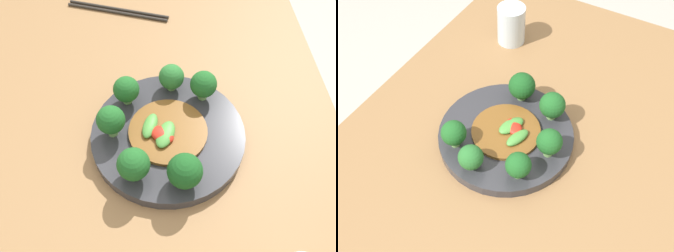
{
  "view_description": "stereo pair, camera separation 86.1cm",
  "coord_description": "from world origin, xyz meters",
  "views": [
    {
      "loc": [
        -0.39,
        -0.01,
        1.33
      ],
      "look_at": [
        0.01,
        -0.05,
        0.77
      ],
      "focal_mm": 42.0,
      "sensor_mm": 36.0,
      "label": 1
    },
    {
      "loc": [
        0.44,
        0.2,
        1.39
      ],
      "look_at": [
        0.01,
        -0.05,
        0.77
      ],
      "focal_mm": 42.0,
      "sensor_mm": 36.0,
      "label": 2
    }
  ],
  "objects": [
    {
      "name": "plate",
      "position": [
        0.01,
        -0.05,
        0.74
      ],
      "size": [
        0.28,
        0.28,
        0.02
      ],
      "color": "#333338",
      "rests_on": "table"
    },
    {
      "name": "stirfry_center",
      "position": [
        0.01,
        -0.04,
        0.76
      ],
      "size": [
        0.14,
        0.14,
        0.02
      ],
      "color": "brown",
      "rests_on": "plate"
    },
    {
      "name": "broccoli_northeast",
      "position": [
        0.09,
        0.02,
        0.79
      ],
      "size": [
        0.05,
        0.05,
        0.06
      ],
      "color": "#70A356",
      "rests_on": "plate"
    },
    {
      "name": "table",
      "position": [
        0.0,
        0.0,
        0.36
      ],
      "size": [
        1.06,
        0.76,
        0.73
      ],
      "color": "olive",
      "rests_on": "ground_plane"
    },
    {
      "name": "broccoli_north",
      "position": [
        0.02,
        0.05,
        0.79
      ],
      "size": [
        0.05,
        0.05,
        0.07
      ],
      "color": "#7AAD5B",
      "rests_on": "plate"
    },
    {
      "name": "broccoli_west",
      "position": [
        -0.09,
        -0.07,
        0.79
      ],
      "size": [
        0.06,
        0.06,
        0.07
      ],
      "color": "#7AAD5B",
      "rests_on": "plate"
    },
    {
      "name": "broccoli_northwest",
      "position": [
        -0.07,
        0.02,
        0.79
      ],
      "size": [
        0.05,
        0.05,
        0.06
      ],
      "color": "#7AAD5B",
      "rests_on": "plate"
    },
    {
      "name": "broccoli_east",
      "position": [
        0.12,
        -0.06,
        0.78
      ],
      "size": [
        0.05,
        0.05,
        0.06
      ],
      "color": "#7AAD5B",
      "rests_on": "plate"
    },
    {
      "name": "broccoli_southeast",
      "position": [
        0.09,
        -0.12,
        0.79
      ],
      "size": [
        0.05,
        0.05,
        0.06
      ],
      "color": "#7AAD5B",
      "rests_on": "plate"
    },
    {
      "name": "drinking_glass",
      "position": [
        -0.28,
        -0.2,
        0.78
      ],
      "size": [
        0.07,
        0.07,
        0.1
      ],
      "color": "silver",
      "rests_on": "table"
    }
  ]
}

